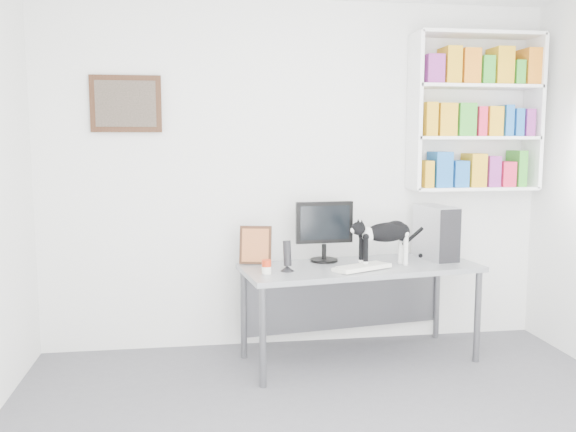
{
  "coord_description": "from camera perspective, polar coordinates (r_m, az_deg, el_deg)",
  "views": [
    {
      "loc": [
        -0.78,
        -2.75,
        1.63
      ],
      "look_at": [
        -0.14,
        1.53,
        1.09
      ],
      "focal_mm": 38.0,
      "sensor_mm": 36.0,
      "label": 1
    }
  ],
  "objects": [
    {
      "name": "room",
      "position": [
        2.88,
        7.36,
        1.42
      ],
      "size": [
        4.01,
        4.01,
        2.7
      ],
      "color": "#59595E",
      "rests_on": "ground"
    },
    {
      "name": "bookshelf",
      "position": [
        5.1,
        17.12,
        9.25
      ],
      "size": [
        1.03,
        0.28,
        1.24
      ],
      "primitive_type": "cube",
      "color": "white",
      "rests_on": "room"
    },
    {
      "name": "wall_art",
      "position": [
        4.76,
        -14.93,
        10.11
      ],
      "size": [
        0.52,
        0.04,
        0.42
      ],
      "primitive_type": "cube",
      "color": "#3E2314",
      "rests_on": "room"
    },
    {
      "name": "desk",
      "position": [
        4.6,
        6.71,
        -8.98
      ],
      "size": [
        1.81,
        0.91,
        0.72
      ],
      "primitive_type": "cube",
      "rotation": [
        0.0,
        0.0,
        0.14
      ],
      "color": "gray",
      "rests_on": "room"
    },
    {
      "name": "monitor",
      "position": [
        4.59,
        3.4,
        -1.41
      ],
      "size": [
        0.45,
        0.23,
        0.47
      ],
      "primitive_type": "cube",
      "rotation": [
        0.0,
        0.0,
        0.06
      ],
      "color": "black",
      "rests_on": "desk"
    },
    {
      "name": "keyboard",
      "position": [
        4.36,
        6.94,
        -4.79
      ],
      "size": [
        0.45,
        0.33,
        0.03
      ],
      "primitive_type": "cube",
      "rotation": [
        0.0,
        0.0,
        0.45
      ],
      "color": "white",
      "rests_on": "desk"
    },
    {
      "name": "pc_tower",
      "position": [
        4.83,
        13.65,
        -1.5
      ],
      "size": [
        0.24,
        0.43,
        0.41
      ],
      "primitive_type": "cube",
      "rotation": [
        0.0,
        0.0,
        0.15
      ],
      "color": "silver",
      "rests_on": "desk"
    },
    {
      "name": "speaker",
      "position": [
        4.26,
        -0.07,
        -3.7
      ],
      "size": [
        0.11,
        0.11,
        0.23
      ],
      "primitive_type": "cylinder",
      "rotation": [
        0.0,
        0.0,
        0.18
      ],
      "color": "black",
      "rests_on": "desk"
    },
    {
      "name": "leaning_print",
      "position": [
        4.51,
        -3.06,
        -2.67
      ],
      "size": [
        0.25,
        0.15,
        0.29
      ],
      "primitive_type": "cube",
      "rotation": [
        0.0,
        0.0,
        -0.23
      ],
      "color": "#3E2314",
      "rests_on": "desk"
    },
    {
      "name": "soup_can",
      "position": [
        4.2,
        -2.02,
        -4.77
      ],
      "size": [
        0.08,
        0.08,
        0.1
      ],
      "primitive_type": "cylinder",
      "rotation": [
        0.0,
        0.0,
        0.19
      ],
      "color": "red",
      "rests_on": "desk"
    },
    {
      "name": "cat",
      "position": [
        4.48,
        9.1,
        -2.54
      ],
      "size": [
        0.56,
        0.27,
        0.34
      ],
      "primitive_type": null,
      "rotation": [
        0.0,
        0.0,
        0.25
      ],
      "color": "black",
      "rests_on": "desk"
    }
  ]
}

